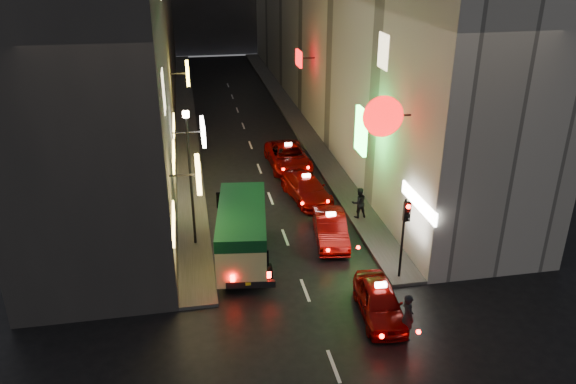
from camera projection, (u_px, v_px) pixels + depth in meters
building_left at (124, 0)px, 40.45m from camera, size 7.68×52.00×18.00m
sidewalk_left at (186, 117)px, 44.71m from camera, size 1.50×52.00×0.15m
sidewalk_right at (291, 111)px, 46.13m from camera, size 1.50×52.00×0.15m
minibus at (242, 228)px, 24.15m from camera, size 2.72×5.96×2.47m
taxi_near at (380, 299)px, 20.73m from camera, size 2.30×4.76×1.64m
taxi_second at (331, 226)px, 25.99m from camera, size 2.57×4.97×1.68m
taxi_third at (306, 186)px, 30.28m from camera, size 2.67×4.96×1.67m
taxi_far at (288, 155)px, 34.55m from camera, size 2.23×5.26×1.83m
pedestrian_crossing at (408, 314)px, 19.47m from camera, size 0.49×0.70×2.00m
pedestrian_sidewalk at (359, 201)px, 27.88m from camera, size 0.71×0.48×1.79m
traffic_light at (405, 223)px, 22.10m from camera, size 0.26×0.43×3.50m
lamp_post at (190, 171)px, 24.38m from camera, size 0.28×0.28×6.22m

